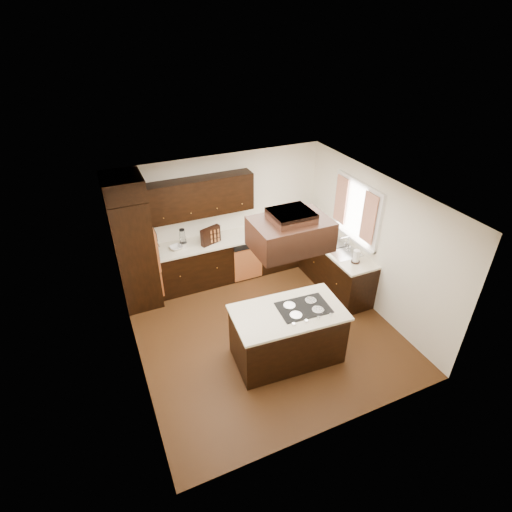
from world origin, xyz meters
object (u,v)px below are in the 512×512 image
at_px(island, 287,335).
at_px(oven_column, 135,253).
at_px(range_hood, 290,234).
at_px(spice_rack, 211,236).

bearing_deg(island, oven_column, 131.47).
bearing_deg(island, range_hood, 77.87).
relative_size(oven_column, range_hood, 2.02).
distance_m(range_hood, spice_rack, 2.54).
xyz_separation_m(range_hood, spice_rack, (-0.46, 2.26, -1.07)).
bearing_deg(range_hood, spice_rack, 101.41).
bearing_deg(spice_rack, island, -99.70).
relative_size(island, range_hood, 1.55).
height_order(range_hood, spice_rack, range_hood).
height_order(oven_column, island, oven_column).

